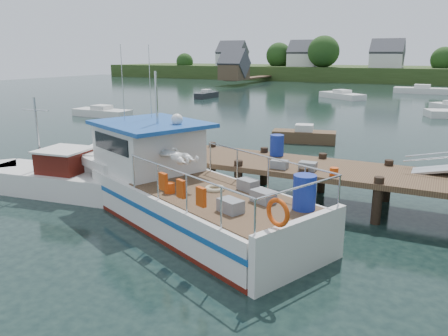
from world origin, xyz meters
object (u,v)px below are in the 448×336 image
at_px(moored_far, 422,90).
at_px(moored_a, 102,112).
at_px(moored_e, 207,95).
at_px(work_boat, 50,177).
at_px(moored_rowboat, 304,136).
at_px(lobster_boat, 172,185).
at_px(moored_d, 342,95).

distance_m(moored_far, moored_a, 45.89).
xyz_separation_m(moored_a, moored_e, (0.06, 19.27, 0.03)).
relative_size(work_boat, moored_a, 1.33).
xyz_separation_m(work_boat, moored_rowboat, (6.21, 14.61, -0.18)).
relative_size(lobster_boat, moored_e, 2.91).
xyz_separation_m(moored_rowboat, moored_d, (-3.99, 29.75, -0.01)).
relative_size(lobster_boat, work_boat, 1.60).
bearing_deg(lobster_boat, moored_e, 140.77).
relative_size(moored_d, moored_e, 1.62).
relative_size(moored_rowboat, moored_far, 0.55).
relative_size(moored_a, moored_e, 1.38).
bearing_deg(lobster_boat, moored_far, 108.38).
bearing_deg(moored_rowboat, moored_a, -171.63).
distance_m(lobster_boat, moored_d, 44.42).
bearing_deg(moored_e, work_boat, -78.28).
height_order(moored_far, moored_e, moored_far).
height_order(moored_rowboat, moored_a, moored_rowboat).
bearing_deg(moored_a, moored_d, 78.93).
height_order(moored_a, moored_d, moored_d).
height_order(moored_far, moored_a, moored_far).
distance_m(moored_rowboat, moored_e, 30.01).
distance_m(work_boat, moored_d, 44.42).
xyz_separation_m(moored_far, moored_a, (-24.32, -38.92, -0.10)).
height_order(lobster_boat, moored_d, lobster_boat).
height_order(lobster_boat, moored_rowboat, lobster_boat).
height_order(lobster_boat, moored_far, lobster_boat).
distance_m(work_boat, moored_a, 22.52).
xyz_separation_m(moored_rowboat, moored_e, (-19.63, 22.69, -0.02)).
bearing_deg(moored_rowboat, moored_far, 101.99).
bearing_deg(moored_rowboat, moored_e, 149.09).
bearing_deg(moored_far, moored_rowboat, -111.57).
bearing_deg(moored_d, lobster_boat, -106.72).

